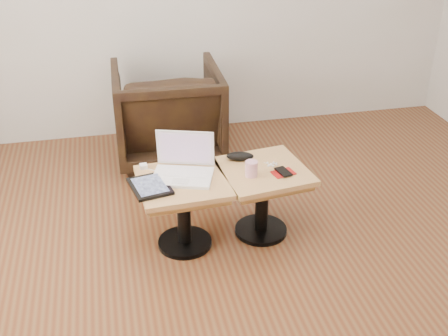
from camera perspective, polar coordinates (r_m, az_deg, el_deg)
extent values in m
cube|color=#5A2D18|center=(3.18, 4.38, -12.44)|extent=(4.50, 4.50, 0.01)
cylinder|color=black|center=(3.51, -3.99, -7.53)|extent=(0.33, 0.33, 0.03)
cylinder|color=black|center=(3.39, -4.11, -4.62)|extent=(0.08, 0.08, 0.40)
cube|color=brown|center=(3.29, -4.22, -1.98)|extent=(0.49, 0.49, 0.04)
cube|color=#AE8C49|center=(3.28, -4.24, -1.46)|extent=(0.53, 0.53, 0.03)
cylinder|color=black|center=(3.62, 3.77, -6.28)|extent=(0.33, 0.33, 0.03)
cylinder|color=black|center=(3.50, 3.88, -3.42)|extent=(0.08, 0.08, 0.40)
cube|color=brown|center=(3.41, 3.98, -0.83)|extent=(0.53, 0.53, 0.04)
cube|color=#AE8C49|center=(3.39, 3.99, -0.33)|extent=(0.57, 0.57, 0.03)
cube|color=white|center=(3.28, -4.24, -0.90)|extent=(0.40, 0.33, 0.02)
cube|color=silver|center=(3.31, -4.15, -0.43)|extent=(0.30, 0.20, 0.00)
cube|color=silver|center=(3.22, -4.45, -1.33)|extent=(0.11, 0.09, 0.00)
cube|color=white|center=(3.33, -3.95, 2.05)|extent=(0.34, 0.13, 0.23)
cube|color=#9F5544|center=(3.33, -3.95, 2.05)|extent=(0.29, 0.11, 0.19)
cube|color=black|center=(3.21, -7.54, -1.86)|extent=(0.26, 0.30, 0.02)
cube|color=#191E38|center=(3.20, -7.55, -1.71)|extent=(0.21, 0.25, 0.00)
cube|color=white|center=(3.41, -8.19, 0.18)|extent=(0.05, 0.05, 0.03)
ellipsoid|color=black|center=(3.46, 1.64, 1.21)|extent=(0.18, 0.11, 0.05)
cylinder|color=#C84D7F|center=(3.28, 2.80, -0.07)|extent=(0.09, 0.09, 0.09)
sphere|color=white|center=(3.42, 4.80, 0.39)|extent=(0.01, 0.01, 0.01)
sphere|color=white|center=(3.44, 5.06, 0.55)|extent=(0.01, 0.01, 0.01)
sphere|color=white|center=(3.44, 4.45, 0.53)|extent=(0.01, 0.01, 0.01)
sphere|color=white|center=(3.42, 5.35, 0.36)|extent=(0.01, 0.01, 0.01)
sphere|color=white|center=(3.40, 4.54, 0.23)|extent=(0.01, 0.01, 0.01)
sphere|color=white|center=(3.40, 5.01, 0.20)|extent=(0.01, 0.01, 0.01)
cylinder|color=white|center=(3.43, 4.80, 0.31)|extent=(0.07, 0.05, 0.00)
cube|color=maroon|center=(3.34, 6.04, -0.49)|extent=(0.15, 0.12, 0.01)
cube|color=black|center=(3.34, 6.05, -0.37)|extent=(0.09, 0.13, 0.01)
imported|color=black|center=(4.38, -5.73, 5.57)|extent=(0.82, 0.84, 0.75)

